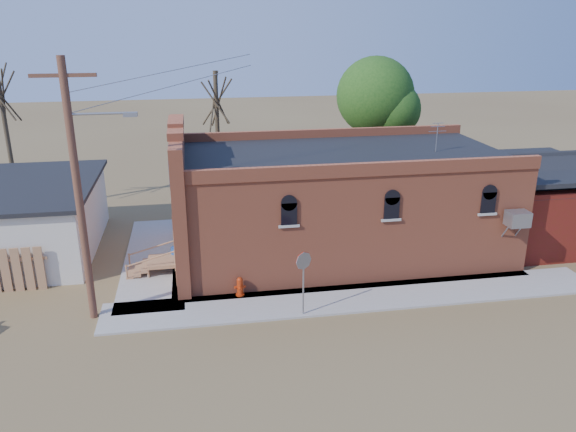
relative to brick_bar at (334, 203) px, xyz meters
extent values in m
plane|color=brown|center=(-1.64, -5.49, -2.34)|extent=(120.00, 120.00, 0.00)
cube|color=#9E9991|center=(-0.14, -4.59, -2.30)|extent=(19.00, 2.20, 0.08)
cube|color=#9E9991|center=(-7.94, 0.51, -2.30)|extent=(2.60, 10.00, 0.08)
cube|color=#CA603D|center=(0.36, 0.01, -0.09)|extent=(14.00, 7.00, 4.50)
cube|color=black|center=(0.36, 0.01, 2.21)|extent=(13.80, 6.80, 0.12)
cube|color=#CA603D|center=(-6.64, 0.01, 0.56)|extent=(0.50, 7.40, 5.80)
cube|color=navy|center=(-6.94, -1.19, 1.66)|extent=(0.08, 1.10, 1.56)
cube|color=gray|center=(6.46, -3.94, 0.26)|extent=(0.85, 0.65, 0.60)
cube|color=#5B1C0F|center=(9.86, 0.01, -0.74)|extent=(5.00, 6.00, 3.20)
cylinder|color=#542F21|center=(-9.84, -4.29, 2.16)|extent=(0.26, 0.26, 9.00)
cube|color=#542F21|center=(-9.84, -4.29, 6.06)|extent=(2.00, 0.12, 0.12)
cylinder|color=gray|center=(-8.94, -4.29, 4.86)|extent=(1.80, 0.08, 0.08)
cube|color=gray|center=(-7.94, -4.29, 4.81)|extent=(0.45, 0.22, 0.14)
cylinder|color=#4D3D2C|center=(-4.64, 7.51, 1.41)|extent=(0.24, 0.24, 7.50)
cylinder|color=#4D3D2C|center=(-15.64, 8.51, 1.66)|extent=(0.24, 0.24, 8.00)
cylinder|color=#4D3D2C|center=(4.36, 8.01, 0.81)|extent=(0.28, 0.28, 6.30)
sphere|color=#1C4814|center=(4.36, 8.01, 3.61)|extent=(4.40, 4.40, 4.40)
cylinder|color=#A42609|center=(-4.56, -3.69, -2.23)|extent=(0.41, 0.41, 0.06)
cylinder|color=#A42609|center=(-4.56, -3.69, -1.92)|extent=(0.28, 0.28, 0.56)
sphere|color=#A42609|center=(-4.56, -3.69, -1.62)|extent=(0.23, 0.23, 0.23)
cylinder|color=#A42609|center=(-4.56, -3.84, -1.91)|extent=(0.14, 0.15, 0.10)
cylinder|color=#A42609|center=(-4.70, -3.69, -1.91)|extent=(0.15, 0.14, 0.10)
cylinder|color=#A42609|center=(-4.42, -3.69, -1.91)|extent=(0.15, 0.14, 0.10)
cylinder|color=gray|center=(-2.47, -5.49, -1.18)|extent=(0.06, 0.06, 2.16)
cylinder|color=gray|center=(-2.47, -5.51, -0.19)|extent=(0.60, 0.31, 0.65)
cylinder|color=#B3190A|center=(-2.47, -5.47, -0.19)|extent=(0.60, 0.31, 0.65)
cylinder|color=navy|center=(-6.94, -0.33, -1.87)|extent=(0.65, 0.65, 0.78)
camera|label=1|loc=(-6.06, -22.92, 7.68)|focal=35.00mm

